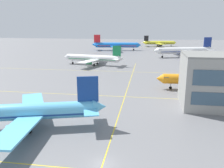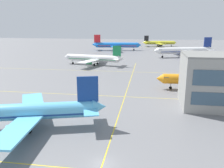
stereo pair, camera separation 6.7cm
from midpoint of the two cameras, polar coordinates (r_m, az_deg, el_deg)
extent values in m
plane|color=slate|center=(41.43, -2.17, -18.30)|extent=(600.00, 600.00, 0.00)
cylinder|color=#5BB7E5|center=(55.07, -20.68, -6.19)|extent=(30.20, 11.91, 3.61)
cone|color=#5BB7E5|center=(53.56, -2.97, -5.38)|extent=(3.87, 4.14, 3.43)
cube|color=navy|center=(52.20, -5.73, -1.26)|extent=(4.48, 1.59, 5.70)
cube|color=#5BB7E5|center=(56.14, -5.24, -4.48)|extent=(4.29, 5.59, 0.23)
cube|color=#5BB7E5|center=(50.78, -4.96, -6.54)|extent=(4.29, 5.59, 0.23)
cube|color=#5BB7E5|center=(62.51, -18.18, -4.10)|extent=(11.07, 14.89, 0.38)
cube|color=#5BB7E5|center=(47.79, -21.62, -10.17)|extent=(5.95, 14.57, 0.38)
cylinder|color=#5BB7E5|center=(60.23, -19.68, -6.17)|extent=(3.66, 2.81, 1.99)
cylinder|color=#5BB7E5|center=(51.33, -21.92, -9.99)|extent=(3.66, 2.81, 1.99)
cube|color=navy|center=(55.22, -20.64, -6.62)|extent=(27.88, 11.27, 0.34)
cylinder|color=#99999E|center=(57.73, -18.09, -7.48)|extent=(0.27, 0.27, 1.57)
cylinder|color=black|center=(58.12, -18.01, -8.44)|extent=(1.12, 0.70, 1.04)
cylinder|color=#99999E|center=(53.26, -19.03, -9.44)|extent=(0.27, 0.27, 1.57)
cylinder|color=black|center=(53.67, -18.93, -10.46)|extent=(1.12, 0.70, 1.04)
cylinder|color=orange|center=(87.04, 21.43, 0.97)|extent=(28.76, 4.57, 3.40)
cone|color=orange|center=(84.28, 11.23, 1.29)|extent=(2.46, 3.43, 3.33)
cube|color=orange|center=(94.56, 20.77, 1.70)|extent=(7.84, 14.16, 0.36)
cube|color=orange|center=(80.32, 23.38, -0.68)|extent=(6.84, 14.02, 0.36)
cylinder|color=#333338|center=(91.75, 20.50, 0.61)|extent=(3.12, 2.00, 1.88)
cylinder|color=#333338|center=(83.04, 22.01, -0.91)|extent=(3.12, 2.00, 1.88)
cube|color=#385166|center=(84.38, 12.64, 1.57)|extent=(1.74, 3.19, 0.63)
cube|color=orange|center=(87.14, 21.41, 0.70)|extent=(26.47, 4.51, 0.32)
cylinder|color=#99999E|center=(85.22, 13.74, -0.23)|extent=(0.25, 0.25, 1.48)
cylinder|color=black|center=(85.47, 13.70, -0.86)|extent=(1.00, 0.44, 0.98)
cylinder|color=#99999E|center=(90.20, 22.03, -0.08)|extent=(0.25, 0.25, 1.48)
cylinder|color=black|center=(90.43, 21.97, -0.68)|extent=(1.00, 0.44, 0.98)
cylinder|color=#99999E|center=(85.87, 22.84, -0.85)|extent=(0.25, 0.25, 1.48)
cylinder|color=black|center=(86.12, 22.78, -1.48)|extent=(1.00, 0.44, 0.98)
cylinder|color=white|center=(130.76, -4.62, 6.14)|extent=(29.29, 7.92, 3.46)
cone|color=white|center=(137.40, -10.75, 6.34)|extent=(2.86, 3.71, 3.39)
cone|color=white|center=(125.63, 2.20, 6.01)|extent=(3.38, 3.69, 3.28)
cube|color=#197F47|center=(125.76, 1.17, 7.82)|extent=(4.36, 1.00, 5.46)
cube|color=white|center=(128.73, 1.70, 6.22)|extent=(3.61, 5.12, 0.22)
cube|color=white|center=(123.55, 1.01, 5.88)|extent=(3.61, 5.12, 0.22)
cube|color=white|center=(137.64, -3.05, 6.35)|extent=(5.46, 13.88, 0.36)
cube|color=white|center=(123.44, -5.57, 5.38)|extent=(9.29, 14.43, 0.36)
cylinder|color=#2D9956|center=(135.43, -3.92, 5.70)|extent=(3.35, 2.37, 1.91)
cylinder|color=#2D9956|center=(126.78, -5.48, 5.07)|extent=(3.35, 2.37, 1.91)
cube|color=#385166|center=(136.37, -9.98, 6.52)|extent=(2.11, 3.40, 0.64)
cube|color=#197F47|center=(130.83, -4.61, 5.96)|extent=(27.00, 7.59, 0.33)
cylinder|color=#99999E|center=(135.94, -9.25, 5.37)|extent=(0.25, 0.25, 1.50)
cylinder|color=black|center=(136.09, -9.23, 4.95)|extent=(1.05, 0.56, 1.00)
cylinder|color=#99999E|center=(132.61, -3.48, 5.30)|extent=(0.25, 0.25, 1.50)
cylinder|color=black|center=(132.77, -3.48, 4.88)|extent=(1.05, 0.56, 1.00)
cylinder|color=#99999E|center=(128.26, -4.24, 4.98)|extent=(0.25, 0.25, 1.50)
cylinder|color=black|center=(128.43, -4.23, 4.54)|extent=(1.05, 0.56, 1.00)
cylinder|color=white|center=(166.45, 16.58, 7.62)|extent=(34.72, 13.69, 4.15)
cone|color=white|center=(159.72, 10.32, 7.72)|extent=(3.86, 4.70, 4.07)
cone|color=white|center=(175.08, 22.40, 7.59)|extent=(4.45, 4.76, 3.94)
cube|color=navy|center=(173.29, 21.72, 9.16)|extent=(5.14, 1.83, 6.55)
cube|color=white|center=(176.81, 21.23, 7.76)|extent=(4.93, 6.43, 0.26)
cube|color=white|center=(171.12, 22.27, 7.47)|extent=(4.93, 6.43, 0.26)
cube|color=white|center=(175.41, 15.67, 7.79)|extent=(12.73, 17.12, 0.44)
cube|color=white|center=(158.62, 18.28, 6.95)|extent=(6.84, 16.75, 0.44)
cylinder|color=navy|center=(171.76, 15.70, 7.18)|extent=(4.20, 3.23, 2.29)
cylinder|color=navy|center=(161.46, 17.27, 6.64)|extent=(4.20, 3.23, 2.29)
cube|color=#385166|center=(160.44, 11.19, 7.93)|extent=(2.95, 4.21, 0.76)
cube|color=navy|center=(166.50, 16.57, 7.45)|extent=(32.05, 12.95, 0.39)
cylinder|color=#99999E|center=(161.53, 11.88, 6.76)|extent=(0.31, 0.31, 1.80)
cylinder|color=black|center=(161.69, 11.85, 6.34)|extent=(1.29, 0.81, 1.20)
cylinder|color=#99999E|center=(170.22, 16.81, 6.83)|extent=(0.31, 0.31, 1.80)
cylinder|color=black|center=(170.36, 16.78, 6.43)|extent=(1.29, 0.81, 1.20)
cylinder|color=#99999E|center=(165.10, 17.61, 6.56)|extent=(0.31, 0.31, 1.80)
cylinder|color=black|center=(165.25, 17.58, 6.15)|extent=(1.29, 0.81, 1.20)
cylinder|color=blue|center=(199.65, 1.18, 9.21)|extent=(34.48, 8.20, 4.07)
cone|color=blue|center=(200.37, 6.55, 9.14)|extent=(3.25, 4.29, 3.98)
cone|color=blue|center=(200.64, -4.28, 9.32)|extent=(3.87, 4.25, 3.86)
cube|color=red|center=(200.02, -3.50, 10.64)|extent=(5.14, 1.01, 6.42)
cube|color=blue|center=(197.24, -3.72, 9.25)|extent=(4.07, 5.94, 0.26)
cube|color=blue|center=(203.61, -3.55, 9.41)|extent=(4.07, 5.94, 0.26)
cube|color=blue|center=(190.67, 0.83, 8.78)|extent=(10.48, 16.99, 0.43)
cube|color=blue|center=(208.78, 0.90, 9.26)|extent=(6.95, 16.48, 0.43)
cylinder|color=blue|center=(194.31, 1.23, 8.47)|extent=(3.88, 2.67, 2.25)
cylinder|color=blue|center=(205.38, 1.25, 8.79)|extent=(3.88, 2.67, 2.25)
cube|color=#385166|center=(200.13, 5.84, 9.32)|extent=(2.37, 3.95, 0.75)
cube|color=red|center=(199.70, 1.18, 9.07)|extent=(31.77, 7.91, 0.39)
cylinder|color=#99999E|center=(200.29, 5.20, 8.42)|extent=(0.30, 0.30, 1.77)
cylinder|color=black|center=(200.41, 5.19, 8.09)|extent=(1.23, 0.62, 1.18)
cylinder|color=#99999E|center=(197.16, 0.54, 8.38)|extent=(0.30, 0.30, 1.77)
cylinder|color=black|center=(197.29, 0.54, 8.04)|extent=(1.23, 0.62, 1.18)
cylinder|color=#99999E|center=(202.70, 0.57, 8.55)|extent=(0.30, 0.30, 1.77)
cylinder|color=black|center=(202.82, 0.57, 8.22)|extent=(1.23, 0.62, 1.18)
cylinder|color=yellow|center=(237.64, 11.25, 9.57)|extent=(27.76, 7.66, 3.28)
cone|color=yellow|center=(241.12, 14.77, 9.44)|extent=(2.73, 3.53, 3.21)
cone|color=yellow|center=(235.00, 7.57, 9.75)|extent=(3.22, 3.52, 3.11)
cube|color=black|center=(235.06, 8.15, 10.64)|extent=(4.14, 0.97, 5.17)
cube|color=yellow|center=(232.71, 8.11, 9.69)|extent=(3.44, 4.87, 0.21)
cube|color=yellow|center=(237.81, 7.92, 9.79)|extent=(3.44, 4.87, 0.21)
cube|color=yellow|center=(230.36, 11.40, 9.29)|extent=(8.86, 13.68, 0.34)
cube|color=yellow|center=(244.67, 10.69, 9.60)|extent=(5.10, 13.14, 0.34)
cylinder|color=black|center=(233.44, 11.49, 9.07)|extent=(3.18, 2.26, 1.81)
cylinder|color=black|center=(242.19, 11.05, 9.27)|extent=(3.18, 2.26, 1.81)
cube|color=#385166|center=(240.57, 14.31, 9.57)|extent=(2.02, 3.22, 0.60)
cube|color=black|center=(237.68, 11.24, 9.47)|extent=(25.59, 7.34, 0.31)
cylinder|color=#99999E|center=(240.35, 13.87, 8.97)|extent=(0.24, 0.24, 1.42)
cylinder|color=black|center=(240.44, 13.86, 8.75)|extent=(1.00, 0.54, 0.95)
cylinder|color=#99999E|center=(235.29, 10.92, 9.02)|extent=(0.24, 0.24, 1.42)
cylinder|color=black|center=(235.37, 10.91, 8.79)|extent=(1.00, 0.54, 0.95)
cylinder|color=#99999E|center=(239.66, 10.70, 9.12)|extent=(0.24, 0.24, 1.42)
cylinder|color=black|center=(239.75, 10.69, 8.90)|extent=(1.00, 0.54, 0.95)
cube|color=yellow|center=(74.90, 3.08, -3.01)|extent=(158.75, 0.20, 0.01)
cube|color=yellow|center=(112.56, 5.01, 2.87)|extent=(158.75, 0.20, 0.01)
cube|color=yellow|center=(74.90, 3.08, -3.01)|extent=(0.20, 128.51, 0.01)
camera|label=1|loc=(0.03, -89.97, 0.01)|focal=38.65mm
camera|label=2|loc=(0.03, 90.03, -0.01)|focal=38.65mm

